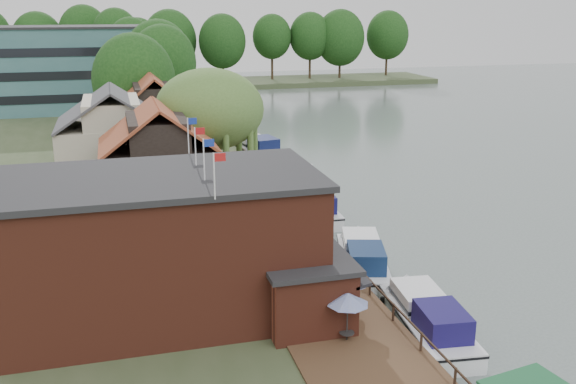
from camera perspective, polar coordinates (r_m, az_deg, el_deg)
ground at (r=39.37m, az=13.31°, el=-8.27°), size 260.00×260.00×0.00m
quay_deck at (r=44.93m, az=-1.79°, el=-3.26°), size 6.00×50.00×0.10m
quay_rail at (r=45.91m, az=1.34°, el=-2.24°), size 0.20×49.00×1.00m
pub at (r=32.50m, az=-7.57°, el=-4.42°), size 20.00×11.00×7.30m
hotel_block at (r=101.67m, az=-17.94°, el=10.43°), size 25.40×12.40×12.30m
cottage_a at (r=46.55m, az=-11.42°, el=2.50°), size 8.60×7.60×8.50m
cottage_b at (r=56.24m, az=-15.26°, el=4.59°), size 9.60×8.60×8.50m
cottage_c at (r=65.21m, az=-11.83°, el=6.36°), size 7.60×7.60×8.50m
willow at (r=51.68m, az=-6.91°, el=5.15°), size 8.60×8.60×10.43m
umbrella_0 at (r=30.15m, az=5.30°, el=-10.97°), size 1.97×1.97×2.38m
umbrella_1 at (r=32.20m, az=4.86°, el=-9.11°), size 2.42×2.42×2.38m
umbrella_2 at (r=34.36m, az=3.14°, el=-7.38°), size 2.45×2.45×2.38m
umbrella_3 at (r=36.94m, az=2.95°, el=-5.64°), size 1.96×1.96×2.38m
umbrella_4 at (r=39.43m, az=1.41°, el=-4.18°), size 2.33×2.33×2.38m
umbrella_5 at (r=42.34m, az=-0.57°, el=-2.72°), size 2.05×2.05×2.38m
cruiser_0 at (r=33.53m, az=12.35°, el=-10.56°), size 4.05×9.69×2.26m
cruiser_1 at (r=40.27m, az=6.67°, el=-5.57°), size 5.63×10.07×2.31m
cruiser_2 at (r=50.62m, az=2.17°, el=-0.87°), size 3.56×9.81×2.34m
cruiser_3 at (r=57.61m, az=1.07°, el=1.16°), size 5.73×9.42×2.14m
cruiser_4 at (r=70.31m, az=-2.85°, el=4.11°), size 5.38×11.15×2.62m
bank_tree_0 at (r=72.39m, az=-13.46°, el=8.76°), size 8.90×8.90×12.37m
bank_tree_1 at (r=82.49m, az=-10.98°, el=9.98°), size 8.24×8.24×12.97m
bank_tree_2 at (r=88.67m, az=-11.38°, el=10.53°), size 8.94×8.94×13.47m
bank_tree_3 at (r=110.40m, az=-13.23°, el=10.85°), size 6.11×6.11×11.06m
bank_tree_4 at (r=115.83m, az=-13.69°, el=11.62°), size 7.86×7.86×13.33m
bank_tree_5 at (r=123.99m, az=-14.95°, el=12.15°), size 8.38×8.38×14.81m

